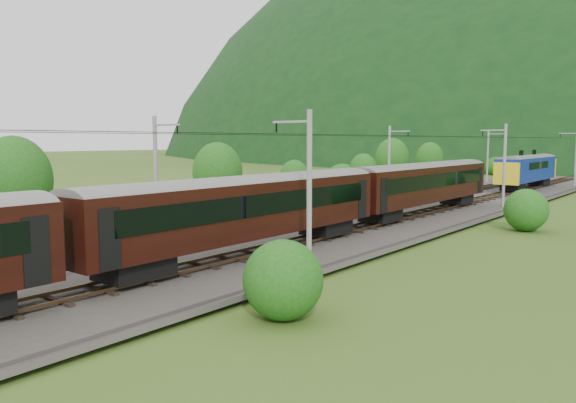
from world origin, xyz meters
The scene contains 14 objects.
ground centered at (0.00, 0.00, 0.00)m, with size 600.00×600.00×0.00m, color #35551A.
railbed centered at (0.00, 10.00, 0.15)m, with size 14.00×220.00×0.30m, color #38332D.
track_left centered at (-2.40, 10.00, 0.37)m, with size 2.40×220.00×0.27m.
track_right centered at (2.40, 10.00, 0.37)m, with size 2.40×220.00×0.27m.
catenary_left centered at (-6.12, 32.00, 4.50)m, with size 2.54×192.28×8.00m.
catenary_right centered at (6.12, 32.00, 4.50)m, with size 2.54×192.28×8.00m.
overhead_wires centered at (0.00, 10.00, 7.10)m, with size 4.83×198.00×0.03m.
mountain_ridge centered at (-120.00, 300.00, 0.00)m, with size 336.00×280.00×132.00m, color black.
train centered at (2.40, -12.13, 3.53)m, with size 2.98×142.89×5.18m.
hazard_post_near centered at (-0.30, 60.78, 1.16)m, with size 0.18×0.18×1.72m, color red.
hazard_post_far centered at (0.51, 60.86, 1.02)m, with size 0.15×0.15×1.44m, color red.
signal centered at (-3.81, 34.57, 1.44)m, with size 0.21×0.21×1.94m.
vegetation_left centered at (-13.77, 24.09, 2.88)m, with size 8.86×149.48×7.06m.
vegetation_right centered at (12.05, 5.08, 1.31)m, with size 6.92×93.78×2.85m.
Camera 1 is at (23.22, -23.44, 6.73)m, focal length 35.00 mm.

